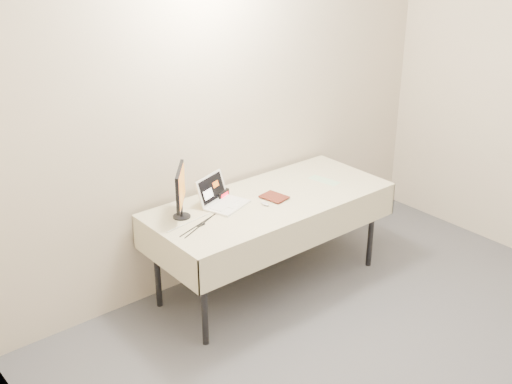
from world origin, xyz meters
TOP-DOWN VIEW (x-y plane):
  - back_wall at (0.00, 2.50)m, footprint 4.00×0.10m
  - table at (0.00, 2.05)m, footprint 1.86×0.81m
  - laptop at (-0.35, 2.19)m, footprint 0.38×0.36m
  - monitor at (-0.68, 2.20)m, footprint 0.24×0.29m
  - book at (-0.05, 2.02)m, footprint 0.14×0.04m
  - alarm_clock at (-0.27, 2.29)m, footprint 0.14×0.10m
  - clicker at (-0.10, 1.98)m, footprint 0.04×0.08m
  - paper_form at (0.55, 2.04)m, footprint 0.14×0.26m
  - usb_dongle at (-0.65, 2.01)m, footprint 0.06×0.02m

SIDE VIEW (x-z plane):
  - table at x=0.00m, z-range 0.31..1.05m
  - paper_form at x=0.55m, z-range 0.74..0.74m
  - usb_dongle at x=-0.65m, z-range 0.74..0.75m
  - clicker at x=-0.10m, z-range 0.74..0.76m
  - alarm_clock at x=-0.27m, z-range 0.74..0.79m
  - laptop at x=-0.35m, z-range 0.69..0.89m
  - book at x=-0.05m, z-range 0.74..0.93m
  - monitor at x=-0.68m, z-range 0.77..1.13m
  - back_wall at x=0.00m, z-range 0.00..2.70m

